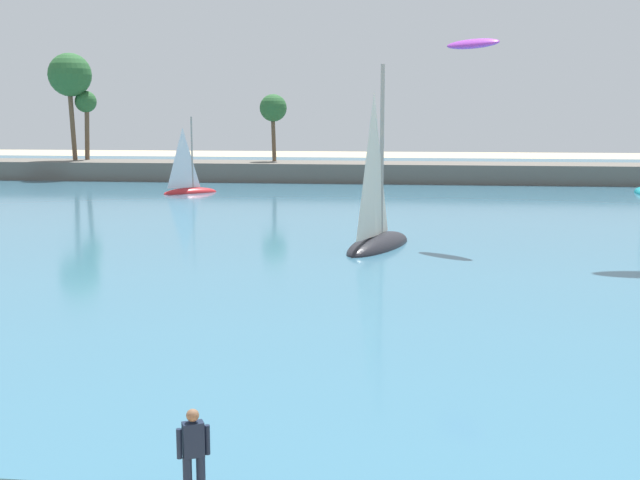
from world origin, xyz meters
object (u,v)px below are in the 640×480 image
Objects in this scene: person_at_waterline at (194,454)px; sailboat_toward_headland at (377,230)px; kite_aloft_low_near_shore at (473,44)px; sailboat_far_left at (189,186)px.

sailboat_toward_headland reaches higher than person_at_waterline.
kite_aloft_low_near_shore reaches higher than sailboat_toward_headland.
person_at_waterline is 0.26× the size of sailboat_far_left.
person_at_waterline is 51.65m from sailboat_far_left.
person_at_waterline is 25.49m from sailboat_toward_headland.
sailboat_toward_headland is 3.13× the size of kite_aloft_low_near_shore.
sailboat_far_left is at bearing -7.89° from kite_aloft_low_near_shore.
sailboat_far_left is 2.20× the size of kite_aloft_low_near_shore.
kite_aloft_low_near_shore is (4.31, 1.63, 8.71)m from sailboat_toward_headland.
person_at_waterline is at bearing -94.17° from sailboat_toward_headland.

